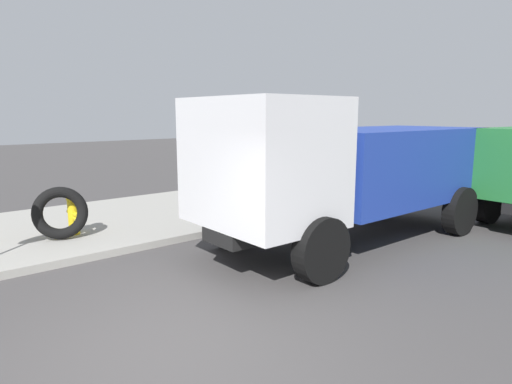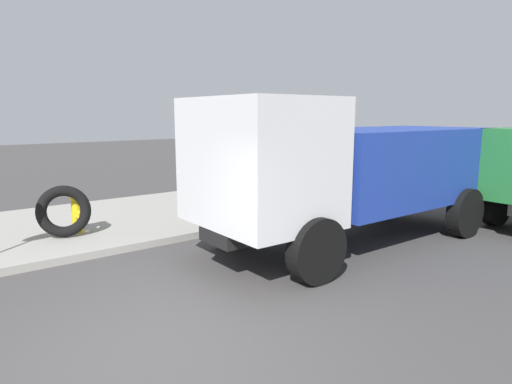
{
  "view_description": "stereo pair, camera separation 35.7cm",
  "coord_description": "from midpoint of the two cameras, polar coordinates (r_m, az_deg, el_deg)",
  "views": [
    {
      "loc": [
        -2.15,
        -4.05,
        2.73
      ],
      "look_at": [
        3.6,
        2.8,
        1.14
      ],
      "focal_mm": 31.09,
      "sensor_mm": 36.0,
      "label": 1
    },
    {
      "loc": [
        -1.87,
        -4.28,
        2.73
      ],
      "look_at": [
        3.6,
        2.8,
        1.14
      ],
      "focal_mm": 31.09,
      "sensor_mm": 36.0,
      "label": 2
    }
  ],
  "objects": [
    {
      "name": "dump_truck_blue",
      "position": [
        9.43,
        12.86,
        3.01
      ],
      "size": [
        7.04,
        2.88,
        3.0
      ],
      "color": "#1E3899",
      "rests_on": "ground"
    },
    {
      "name": "ground_plane",
      "position": [
        5.37,
        -10.96,
        -20.66
      ],
      "size": [
        80.0,
        80.0,
        0.0
      ],
      "primitive_type": "plane",
      "color": "#423F3F"
    },
    {
      "name": "fire_hydrant",
      "position": [
        10.37,
        -21.12,
        -2.18
      ],
      "size": [
        0.26,
        0.6,
        0.94
      ],
      "color": "yellow",
      "rests_on": "sidewalk_curb"
    },
    {
      "name": "sidewalk_curb",
      "position": [
        11.17,
        -26.3,
        -4.74
      ],
      "size": [
        36.0,
        5.0,
        0.15
      ],
      "primitive_type": "cube",
      "color": "#99968E",
      "rests_on": "ground"
    },
    {
      "name": "loose_tire",
      "position": [
        10.07,
        -22.58,
        -2.31
      ],
      "size": [
        1.15,
        0.66,
        1.11
      ],
      "primitive_type": "torus",
      "rotation": [
        1.42,
        0.0,
        -0.27
      ],
      "color": "black",
      "rests_on": "sidewalk_curb"
    }
  ]
}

